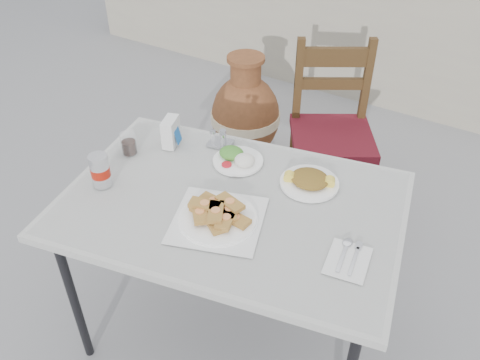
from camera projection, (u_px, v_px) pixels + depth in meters
The scene contains 13 objects.
ground at pixel (227, 314), 2.50m from camera, with size 80.00×80.00×0.00m, color slate.
cafe_table at pixel (231, 212), 1.99m from camera, with size 1.45×1.12×0.79m.
pide_plate at pixel (218, 214), 1.85m from camera, with size 0.42×0.42×0.07m.
salad_rice_plate at pixel (238, 158), 2.15m from camera, with size 0.22×0.22×0.05m.
salad_chopped_plate at pixel (310, 180), 2.03m from camera, with size 0.24×0.24×0.05m.
soda_can at pixel (100, 170), 2.00m from camera, with size 0.08×0.08×0.14m.
cola_glass at pixel (129, 145), 2.19m from camera, with size 0.07×0.07×0.10m.
napkin_holder at pixel (171, 132), 2.23m from camera, with size 0.09×0.12×0.13m.
condiment_caddy at pixel (220, 140), 2.25m from camera, with size 0.12×0.10×0.07m.
cutlery_napkin at pixel (348, 257), 1.72m from camera, with size 0.16×0.20×0.01m.
chair at pixel (331, 131), 2.86m from camera, with size 0.61×0.61×1.01m.
terracotta_urn at pixel (245, 117), 3.29m from camera, with size 0.45×0.45×0.78m.
back_wall at pixel (406, 32), 3.82m from camera, with size 6.00×0.25×1.20m, color #9D9883.
Camera 1 is at (0.88, -1.31, 2.06)m, focal length 38.00 mm.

